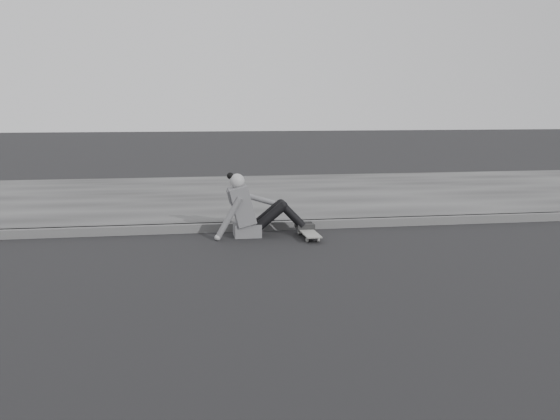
{
  "coord_description": "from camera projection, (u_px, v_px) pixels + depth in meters",
  "views": [
    {
      "loc": [
        -2.54,
        -6.1,
        1.74
      ],
      "look_at": [
        -1.28,
        1.28,
        0.5
      ],
      "focal_mm": 40.0,
      "sensor_mm": 36.0,
      "label": 1
    }
  ],
  "objects": [
    {
      "name": "ground",
      "position": [
        418.0,
        272.0,
        6.64
      ],
      "size": [
        80.0,
        80.0,
        0.0
      ],
      "primitive_type": "plane",
      "color": "black",
      "rests_on": "ground"
    },
    {
      "name": "curb",
      "position": [
        351.0,
        223.0,
        9.14
      ],
      "size": [
        24.0,
        0.16,
        0.12
      ],
      "primitive_type": "cube",
      "color": "#4E4E4E",
      "rests_on": "ground"
    },
    {
      "name": "sidewalk",
      "position": [
        307.0,
        195.0,
        12.08
      ],
      "size": [
        24.0,
        6.0,
        0.12
      ],
      "primitive_type": "cube",
      "color": "#3C3C3C",
      "rests_on": "ground"
    },
    {
      "name": "skateboard",
      "position": [
        308.0,
        233.0,
        8.38
      ],
      "size": [
        0.2,
        0.78,
        0.09
      ],
      "color": "gray",
      "rests_on": "ground"
    },
    {
      "name": "seated_woman",
      "position": [
        252.0,
        210.0,
        8.45
      ],
      "size": [
        1.38,
        0.46,
        0.88
      ],
      "color": "#57575A",
      "rests_on": "ground"
    }
  ]
}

